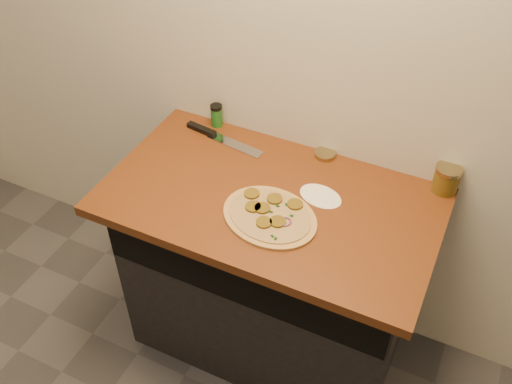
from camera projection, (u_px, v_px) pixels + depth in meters
The scene contains 8 objects.
cabinet at pixel (272, 275), 2.37m from camera, with size 1.10×0.60×0.86m, color black.
countertop at pixel (271, 200), 2.05m from camera, with size 1.20×0.70×0.04m, color brown.
pizza at pixel (270, 215), 1.95m from camera, with size 0.42×0.42×0.02m.
chefs_knife at pixel (217, 136), 2.29m from camera, with size 0.36×0.09×0.02m.
mason_jar_lid at pixel (325, 154), 2.20m from camera, with size 0.08×0.08×0.02m, color #968657.
salsa_jar at pixel (447, 179), 2.03m from camera, with size 0.10×0.10×0.10m.
spice_shaker at pixel (217, 115), 2.33m from camera, with size 0.05×0.05×0.10m.
flour_spill at pixel (320, 196), 2.04m from camera, with size 0.16×0.16×0.00m, color white.
Camera 1 is at (0.60, 0.04, 2.28)m, focal length 40.00 mm.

